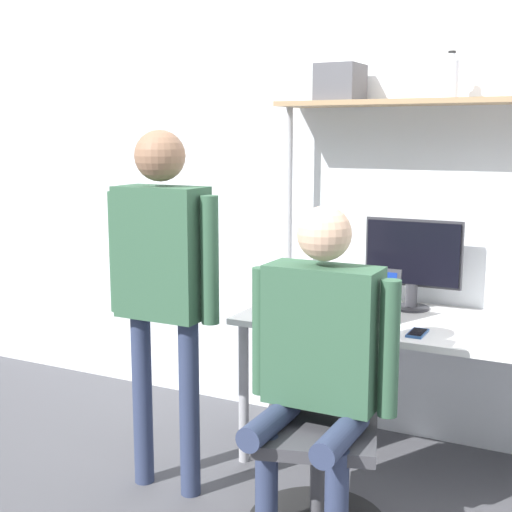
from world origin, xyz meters
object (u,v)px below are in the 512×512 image
object	(u,v)px
office_chair	(319,465)
laptop	(364,307)
bottle_clear	(451,78)
person_seated	(319,347)
person_standing	(162,267)
monitor	(413,259)
storage_box	(340,83)
cell_phone	(417,333)

from	to	relation	value
office_chair	laptop	bearing A→B (deg)	91.70
bottle_clear	person_seated	bearing A→B (deg)	-104.77
office_chair	person_standing	world-z (taller)	person_standing
monitor	person_seated	xyz separation A→B (m)	(-0.10, -0.97, -0.20)
bottle_clear	storage_box	world-z (taller)	bottle_clear
office_chair	storage_box	world-z (taller)	storage_box
office_chair	bottle_clear	distance (m)	1.85
bottle_clear	office_chair	bearing A→B (deg)	-106.13
office_chair	person_seated	size ratio (longest dim) A/B	0.68
laptop	cell_phone	size ratio (longest dim) A/B	2.05
monitor	bottle_clear	distance (m)	0.88
cell_phone	storage_box	size ratio (longest dim) A/B	0.64
laptop	bottle_clear	world-z (taller)	bottle_clear
person_standing	cell_phone	bearing A→B (deg)	25.62
cell_phone	office_chair	bearing A→B (deg)	-118.06
laptop	person_seated	world-z (taller)	person_seated
laptop	office_chair	xyz separation A→B (m)	(0.02, -0.58, -0.53)
person_standing	person_seated	bearing A→B (deg)	-3.75
laptop	bottle_clear	bearing A→B (deg)	49.72
bottle_clear	laptop	bearing A→B (deg)	-130.28
cell_phone	office_chair	xyz separation A→B (m)	(-0.26, -0.49, -0.47)
monitor	person_seated	bearing A→B (deg)	-96.02
cell_phone	person_standing	world-z (taller)	person_standing
monitor	office_chair	bearing A→B (deg)	-97.02
monitor	cell_phone	distance (m)	0.53
person_standing	bottle_clear	xyz separation A→B (m)	(1.01, 0.91, 0.83)
laptop	monitor	bearing A→B (deg)	69.20
monitor	storage_box	xyz separation A→B (m)	(-0.39, -0.01, 0.86)
cell_phone	office_chair	distance (m)	0.72
cell_phone	person_seated	size ratio (longest dim) A/B	0.11
cell_phone	person_seated	bearing A→B (deg)	-115.04
cell_phone	person_standing	size ratio (longest dim) A/B	0.09
cell_phone	person_seated	distance (m)	0.59
storage_box	office_chair	bearing A→B (deg)	-73.00
monitor	person_standing	distance (m)	1.26
laptop	bottle_clear	size ratio (longest dim) A/B	1.42
monitor	laptop	distance (m)	0.42
office_chair	storage_box	distance (m)	1.85
monitor	storage_box	distance (m)	0.95
cell_phone	storage_box	xyz separation A→B (m)	(-0.54, 0.43, 1.11)
laptop	person_standing	xyz separation A→B (m)	(-0.73, -0.58, 0.23)
person_seated	person_standing	xyz separation A→B (m)	(-0.76, 0.05, 0.24)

